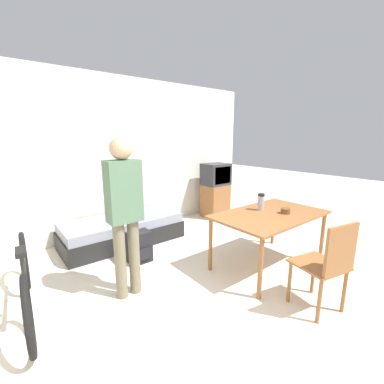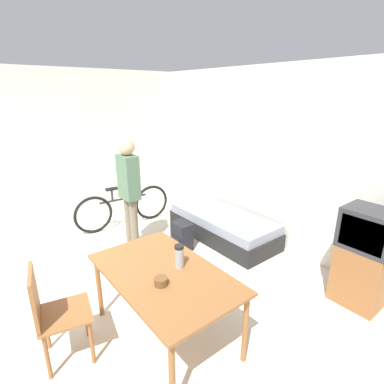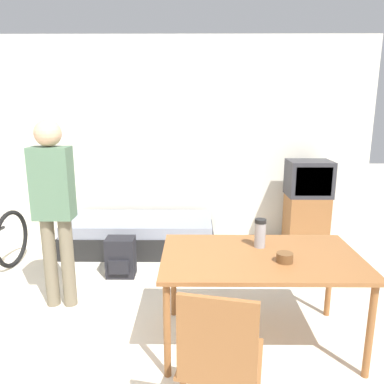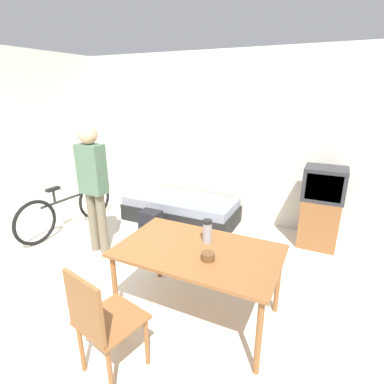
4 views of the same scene
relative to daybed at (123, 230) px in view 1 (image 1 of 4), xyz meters
name	(u,v)px [view 1 (image 1 of 4)]	position (x,y,z in m)	size (l,w,h in m)	color
ground_plane	(282,338)	(0.23, -2.79, -0.20)	(20.00, 20.00, 0.00)	beige
wall_back	(119,157)	(0.23, 0.52, 1.15)	(5.69, 0.06, 2.70)	silver
daybed	(123,230)	(0.00, 0.00, 0.00)	(1.88, 0.83, 0.42)	black
tv	(216,190)	(2.15, 0.09, 0.38)	(0.53, 0.43, 1.15)	brown
dining_table	(270,218)	(1.20, -1.93, 0.46)	(1.48, 0.90, 0.73)	brown
wooden_chair	(328,262)	(0.84, -2.85, 0.33)	(0.52, 0.52, 0.94)	brown
bicycle	(26,282)	(-1.44, -1.07, 0.14)	(0.19, 1.75, 0.75)	black
person_standing	(124,207)	(-0.54, -1.38, 0.80)	(0.34, 0.23, 1.71)	#6B604C
thermos_flask	(261,201)	(1.22, -1.76, 0.65)	(0.09, 0.09, 0.23)	#99999E
mate_bowl	(285,211)	(1.35, -2.06, 0.56)	(0.12, 0.12, 0.07)	brown
backpack	(139,247)	(-0.10, -0.77, 0.01)	(0.31, 0.25, 0.43)	black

